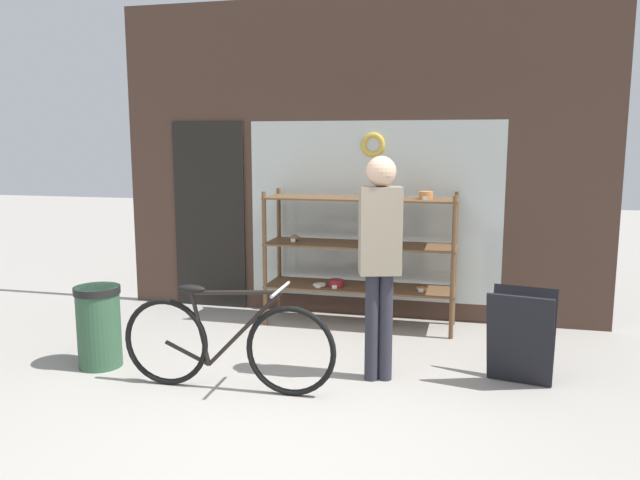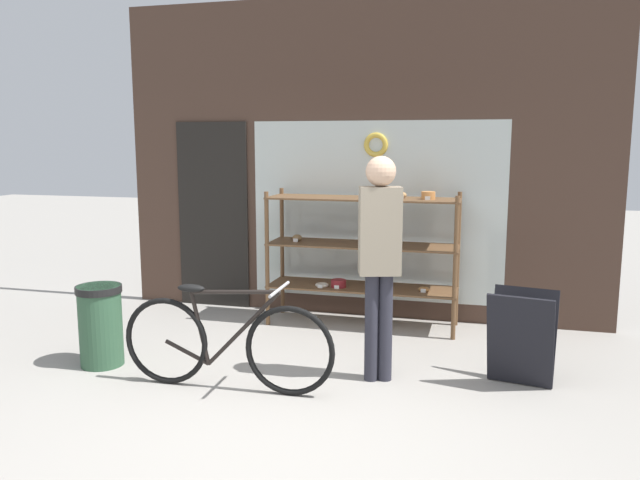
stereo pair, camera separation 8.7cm
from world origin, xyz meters
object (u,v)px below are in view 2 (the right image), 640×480
sandwich_board (522,338)px  pedestrian (380,249)px  bicycle (226,343)px  trash_bin (100,322)px  display_case (363,247)px

sandwich_board → pedestrian: bearing=-159.2°
bicycle → pedestrian: bearing=22.6°
pedestrian → trash_bin: 2.44m
trash_bin → display_case: bearing=41.8°
trash_bin → bicycle: bearing=-9.9°
display_case → bicycle: size_ratio=1.14×
sandwich_board → trash_bin: bearing=-161.4°
pedestrian → trash_bin: (-2.33, -0.28, -0.69)m
sandwich_board → pedestrian: size_ratio=0.42×
display_case → sandwich_board: (1.51, -1.25, -0.45)m
bicycle → pedestrian: 1.38m
display_case → bicycle: display_case is taller
bicycle → trash_bin: bicycle is taller
bicycle → pedestrian: size_ratio=0.95×
display_case → pedestrian: bearing=-74.0°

